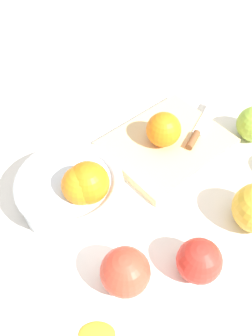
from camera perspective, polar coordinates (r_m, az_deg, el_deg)
The scene contains 8 objects.
ground_plane at distance 0.69m, azimuth 3.02°, elevation -3.56°, with size 2.40×2.40×0.00m, color silver.
bowl at distance 0.65m, azimuth -7.75°, elevation -3.00°, with size 0.18×0.18×0.11m.
cutting_board at distance 0.76m, azimuth 5.95°, elevation 3.45°, with size 0.22×0.18×0.02m, color #DBB77F.
orange_on_board at distance 0.73m, azimuth 5.54°, elevation 5.65°, with size 0.07×0.07×0.07m, color orange.
knife at distance 0.78m, azimuth 10.66°, elevation 5.51°, with size 0.15×0.08×0.01m.
apple_front_left at distance 0.60m, azimuth 10.71°, elevation -13.26°, with size 0.07×0.07×0.07m, color red.
apple_front_left_2 at distance 0.58m, azimuth -0.10°, elevation -15.01°, with size 0.07×0.07×0.07m, color #D6422D.
citrus_peel at distance 0.58m, azimuth -4.33°, elevation -23.07°, with size 0.05×0.04×0.01m, color orange.
Camera 1 is at (-0.28, -0.30, 0.56)m, focal length 41.50 mm.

